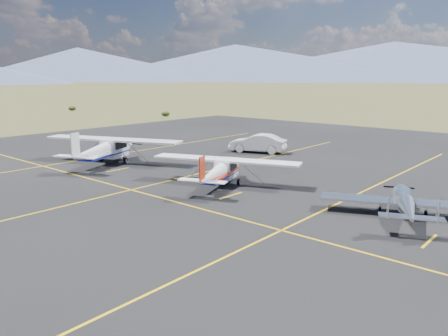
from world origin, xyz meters
TOP-DOWN VIEW (x-y plane):
  - ground at (0.00, 0.00)m, footprint 1600.00×1600.00m
  - apron at (0.00, 7.00)m, footprint 72.00×72.00m
  - aircraft_low_wing at (-0.59, -1.58)m, footprint 6.11×7.89m
  - aircraft_cessna at (-1.80, 9.36)m, footprint 6.92×9.56m
  - aircraft_plain at (-2.47, 20.79)m, footprint 8.37×11.38m
  - sedan at (9.91, 15.08)m, footprint 3.43×5.40m

SIDE VIEW (x-z plane):
  - ground at x=0.00m, z-range 0.00..0.00m
  - apron at x=0.00m, z-range -0.01..0.01m
  - aircraft_low_wing at x=-0.59m, z-range -0.04..1.73m
  - sedan at x=9.91m, z-range 0.01..1.69m
  - aircraft_cessna at x=-1.80m, z-range -0.14..2.34m
  - aircraft_plain at x=-2.47m, z-range -0.17..2.79m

